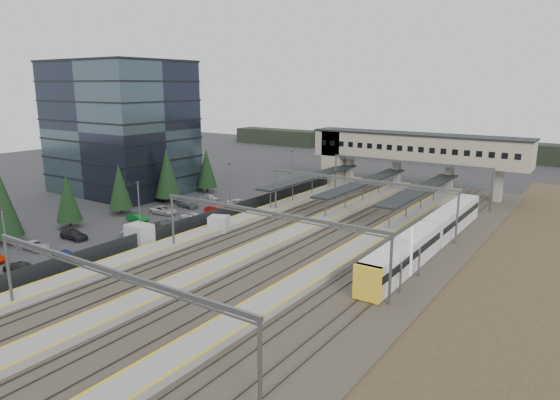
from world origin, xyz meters
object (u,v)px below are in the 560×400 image
Objects in this scene: relay_cabin_near at (140,235)px; billboard at (411,252)px; relay_cabin_far at (219,224)px; footbridge at (401,150)px; office_building at (121,127)px; train at (430,236)px.

relay_cabin_near is 33.97m from billboard.
relay_cabin_near is 1.01× the size of relay_cabin_far.
footbridge is 6.74× the size of billboard.
office_building is 0.60× the size of footbridge.
footbridge is at bearing 73.41° from relay_cabin_near.
footbridge is at bearing 34.47° from office_building.
relay_cabin_far is (33.48, -11.01, -11.01)m from office_building.
office_building is 64.07m from billboard.
relay_cabin_far is at bearing -18.20° from office_building.
train is at bearing 30.36° from relay_cabin_near.
billboard is at bearing 10.96° from relay_cabin_near.
footbridge reaches higher than train.
billboard is at bearing -6.55° from relay_cabin_far.
relay_cabin_near is at bearing -35.91° from office_building.
relay_cabin_far is at bearing 173.45° from billboard.
relay_cabin_far is 0.08× the size of footbridge.
billboard is (1.88, -11.95, 1.74)m from train.
relay_cabin_near is at bearing -106.59° from footbridge.
train is (26.52, 8.69, 0.74)m from relay_cabin_far.
billboard reaches higher than relay_cabin_far.
train is (31.40, 18.40, 0.59)m from relay_cabin_near.
relay_cabin_near is 10.86m from relay_cabin_far.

